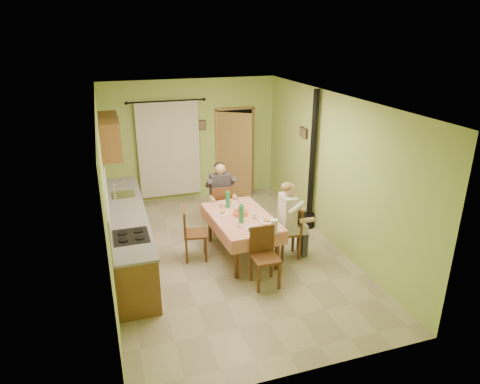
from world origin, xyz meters
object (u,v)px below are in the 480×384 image
object	(u,v)px
dining_table	(241,235)
chair_far	(221,217)
stove_flue	(311,180)
chair_near	(265,268)
chair_left	(195,243)
man_right	(289,211)
man_far	(221,189)
chair_right	(289,242)

from	to	relation	value
dining_table	chair_far	xyz separation A→B (m)	(-0.08, 1.08, -0.09)
dining_table	stove_flue	world-z (taller)	stove_flue
chair_near	chair_left	xyz separation A→B (m)	(-0.88, 1.17, -0.00)
chair_left	man_right	xyz separation A→B (m)	(1.59, -0.45, 0.59)
chair_near	stove_flue	xyz separation A→B (m)	(1.62, 1.70, 0.73)
man_far	man_right	distance (m)	1.65
chair_right	man_far	xyz separation A→B (m)	(-0.86, 1.42, 0.59)
chair_left	man_right	bearing A→B (deg)	83.85
chair_left	chair_far	bearing A→B (deg)	151.54
stove_flue	dining_table	bearing A→B (deg)	-158.36
chair_far	chair_left	bearing A→B (deg)	-125.89
chair_left	man_right	world-z (taller)	man_right
dining_table	chair_left	size ratio (longest dim) A/B	1.82
dining_table	stove_flue	bearing A→B (deg)	17.79
chair_far	stove_flue	bearing A→B (deg)	-11.04
man_right	man_far	bearing A→B (deg)	34.11
dining_table	man_right	size ratio (longest dim) A/B	1.25
chair_near	man_far	size ratio (longest dim) A/B	0.69
chair_far	man_far	xyz separation A→B (m)	(0.00, 0.01, 0.59)
chair_near	man_right	bearing A→B (deg)	-134.54
chair_far	chair_right	bearing A→B (deg)	-56.31
man_right	chair_left	bearing A→B (deg)	77.47
chair_right	chair_left	bearing A→B (deg)	77.56
chair_near	man_far	bearing A→B (deg)	-86.12
man_far	stove_flue	distance (m)	1.81
man_far	man_right	world-z (taller)	same
chair_near	chair_left	distance (m)	1.46
dining_table	chair_far	size ratio (longest dim) A/B	1.77
dining_table	chair_far	distance (m)	1.09
dining_table	man_far	distance (m)	1.21
chair_near	stove_flue	bearing A→B (deg)	-133.20
chair_far	man_right	world-z (taller)	man_right
chair_near	chair_right	xyz separation A→B (m)	(0.73, 0.72, -0.00)
chair_far	chair_near	bearing A→B (deg)	-84.20
chair_far	man_far	size ratio (longest dim) A/B	0.70
chair_near	chair_right	size ratio (longest dim) A/B	1.03
chair_near	stove_flue	size ratio (longest dim) A/B	0.34
chair_near	chair_left	world-z (taller)	chair_near
chair_left	man_far	world-z (taller)	man_far
man_right	stove_flue	distance (m)	1.35
dining_table	chair_right	xyz separation A→B (m)	(0.78, -0.32, -0.09)
chair_far	chair_near	distance (m)	2.12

